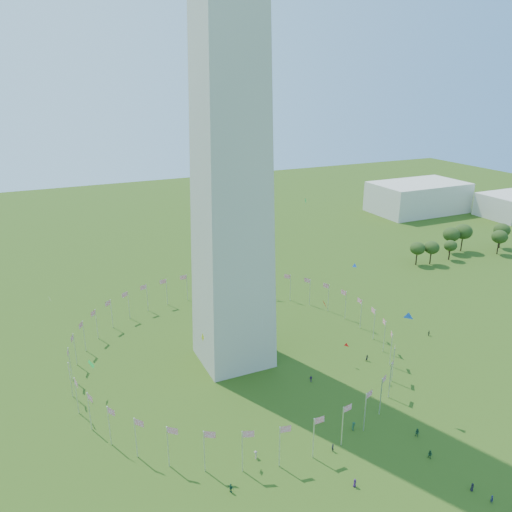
# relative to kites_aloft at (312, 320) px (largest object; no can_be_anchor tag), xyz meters

# --- Properties ---
(ground) EXTENTS (600.00, 600.00, 0.00)m
(ground) POSITION_rel_kites_aloft_xyz_m (-8.77, -26.25, -20.28)
(ground) COLOR #27430F
(ground) RESTS_ON ground
(flag_ring) EXTENTS (80.24, 80.24, 9.00)m
(flag_ring) POSITION_rel_kites_aloft_xyz_m (-8.77, 23.75, -15.78)
(flag_ring) COLOR silver
(flag_ring) RESTS_ON ground
(gov_building_east_a) EXTENTS (50.00, 30.00, 16.00)m
(gov_building_east_a) POSITION_rel_kites_aloft_xyz_m (141.23, 123.75, -12.28)
(gov_building_east_a) COLOR beige
(gov_building_east_a) RESTS_ON ground
(crowd) EXTENTS (102.11, 68.84, 1.98)m
(crowd) POSITION_rel_kites_aloft_xyz_m (-2.69, -21.30, -19.40)
(crowd) COLOR #5A141C
(crowd) RESTS_ON ground
(kites_aloft) EXTENTS (93.24, 79.23, 36.64)m
(kites_aloft) POSITION_rel_kites_aloft_xyz_m (0.00, 0.00, 0.00)
(kites_aloft) COLOR blue
(kites_aloft) RESTS_ON ground
(tree_line_east) EXTENTS (53.46, 16.11, 11.51)m
(tree_line_east) POSITION_rel_kites_aloft_xyz_m (108.63, 59.61, -15.15)
(tree_line_east) COLOR #2F4A18
(tree_line_east) RESTS_ON ground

